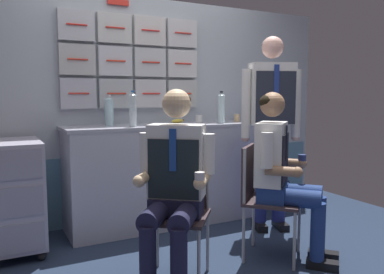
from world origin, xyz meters
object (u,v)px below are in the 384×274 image
crew_member_right (283,169)px  service_trolley (14,193)px  folding_chair_right (260,189)px  crew_member_standing (271,115)px  paper_cup_tan (237,118)px  snack_banana (178,121)px  water_bottle_clear (133,109)px  crew_member_left (174,179)px  folding_chair_left (179,200)px

crew_member_right → service_trolley: bearing=149.0°
folding_chair_right → crew_member_right: 0.23m
crew_member_standing → folding_chair_right: bearing=-134.6°
paper_cup_tan → snack_banana: paper_cup_tan is taller
water_bottle_clear → crew_member_standing: bearing=-21.6°
crew_member_left → water_bottle_clear: (0.10, 1.06, 0.40)m
service_trolley → crew_member_standing: bearing=-12.3°
service_trolley → water_bottle_clear: 1.15m
folding_chair_right → snack_banana: snack_banana is taller
crew_member_right → folding_chair_right: bearing=132.8°
folding_chair_left → crew_member_standing: size_ratio=0.49×
folding_chair_right → crew_member_right: (0.11, -0.12, 0.16)m
folding_chair_left → crew_member_standing: (1.14, 0.48, 0.53)m
crew_member_right → snack_banana: bearing=101.3°
crew_member_right → folding_chair_left: bearing=171.9°
folding_chair_left → paper_cup_tan: (1.14, 1.03, 0.47)m
crew_member_left → folding_chair_right: 0.81m
water_bottle_clear → snack_banana: water_bottle_clear is taller
water_bottle_clear → service_trolley: bearing=179.6°
folding_chair_left → water_bottle_clear: water_bottle_clear is taller
crew_member_right → paper_cup_tan: crew_member_right is taller
water_bottle_clear → snack_banana: bearing=22.8°
crew_member_standing → paper_cup_tan: bearing=89.9°
service_trolley → crew_member_left: crew_member_left is taller
folding_chair_left → service_trolley: bearing=135.8°
service_trolley → crew_member_left: (0.87, -1.07, 0.22)m
crew_member_left → snack_banana: bearing=63.8°
service_trolley → folding_chair_left: 1.35m
crew_member_left → crew_member_standing: size_ratio=0.73×
folding_chair_left → crew_member_left: 0.24m
crew_member_standing → paper_cup_tan: (0.00, 0.55, -0.06)m
folding_chair_left → crew_member_standing: crew_member_standing is taller
paper_cup_tan → water_bottle_clear: bearing=-175.0°
crew_member_right → water_bottle_clear: water_bottle_clear is taller
folding_chair_right → service_trolley: bearing=150.4°
service_trolley → snack_banana: (1.50, 0.22, 0.50)m
service_trolley → paper_cup_tan: 2.18m
service_trolley → folding_chair_right: bearing=-29.6°
paper_cup_tan → snack_banana: size_ratio=0.45×
service_trolley → folding_chair_right: 1.89m
folding_chair_right → water_bottle_clear: 1.28m
folding_chair_right → water_bottle_clear: size_ratio=2.69×
service_trolley → paper_cup_tan: paper_cup_tan is taller
crew_member_right → paper_cup_tan: size_ratio=15.92×
service_trolley → folding_chair_left: service_trolley is taller
snack_banana → paper_cup_tan: bearing=-11.5°
folding_chair_right → snack_banana: size_ratio=4.89×
crew_member_right → paper_cup_tan: bearing=72.7°
crew_member_standing → crew_member_right: bearing=-121.1°
service_trolley → folding_chair_right: service_trolley is taller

